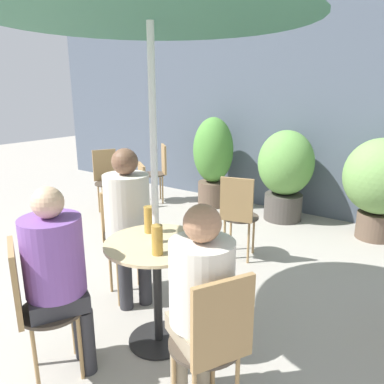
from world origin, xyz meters
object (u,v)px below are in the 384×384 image
at_px(bistro_chair_5, 238,211).
at_px(seated_person_1, 57,267).
at_px(bistro_chair_6, 135,195).
at_px(potted_plant_2, 381,181).
at_px(seated_person_0, 128,214).
at_px(beer_glass_1, 149,220).
at_px(cafe_table_near, 157,271).
at_px(beer_glass_0, 157,240).
at_px(bistro_chair_2, 214,338).
at_px(potted_plant_1, 285,170).
at_px(potted_plant_0, 213,158).
at_px(bistro_chair_3, 107,176).
at_px(bistro_chair_1, 34,300).
at_px(bistro_chair_0, 124,234).
at_px(seated_person_2, 200,293).
at_px(bistro_chair_4, 159,168).

xyz_separation_m(bistro_chair_5, seated_person_1, (-0.10, -2.00, 0.18)).
bearing_deg(bistro_chair_6, potted_plant_2, 72.28).
bearing_deg(seated_person_1, bistro_chair_5, -65.13).
distance_m(seated_person_0, beer_glass_1, 0.45).
bearing_deg(cafe_table_near, seated_person_0, 152.36).
distance_m(cafe_table_near, beer_glass_1, 0.35).
bearing_deg(beer_glass_0, bistro_chair_2, -21.94).
relative_size(bistro_chair_6, potted_plant_1, 0.74).
xyz_separation_m(seated_person_0, potted_plant_0, (-0.87, 2.60, -0.02)).
height_order(bistro_chair_3, seated_person_0, seated_person_0).
bearing_deg(bistro_chair_3, seated_person_0, -100.42).
height_order(cafe_table_near, bistro_chair_5, bistro_chair_5).
bearing_deg(bistro_chair_3, bistro_chair_1, -112.08).
relative_size(cafe_table_near, potted_plant_0, 0.57).
bearing_deg(bistro_chair_6, seated_person_1, -21.49).
xyz_separation_m(beer_glass_0, potted_plant_1, (-0.43, 3.05, -0.16)).
bearing_deg(bistro_chair_3, seated_person_1, -109.63).
relative_size(bistro_chair_1, seated_person_0, 0.70).
xyz_separation_m(bistro_chair_2, beer_glass_1, (-0.83, 0.46, 0.31)).
height_order(cafe_table_near, bistro_chair_2, bistro_chair_2).
distance_m(bistro_chair_0, bistro_chair_3, 2.25).
bearing_deg(seated_person_2, beer_glass_0, -82.47).
bearing_deg(bistro_chair_1, seated_person_1, -90.00).
bearing_deg(seated_person_1, bistro_chair_4, -30.88).
distance_m(bistro_chair_1, potted_plant_2, 3.79).
bearing_deg(bistro_chair_4, bistro_chair_0, -14.19).
xyz_separation_m(seated_person_1, potted_plant_2, (1.13, 3.46, -0.01)).
distance_m(beer_glass_1, potted_plant_2, 2.98).
height_order(potted_plant_1, potted_plant_2, potted_plant_1).
xyz_separation_m(bistro_chair_3, bistro_chair_5, (2.26, -0.29, 0.00)).
bearing_deg(beer_glass_1, cafe_table_near, -34.13).
bearing_deg(bistro_chair_4, potted_plant_1, 51.78).
distance_m(bistro_chair_2, seated_person_1, 1.00).
height_order(bistro_chair_2, bistro_chair_3, same).
height_order(bistro_chair_0, beer_glass_1, beer_glass_1).
relative_size(bistro_chair_2, bistro_chair_5, 1.00).
relative_size(bistro_chair_1, bistro_chair_4, 1.00).
bearing_deg(bistro_chair_4, beer_glass_1, -8.97).
bearing_deg(bistro_chair_6, beer_glass_0, -5.61).
bearing_deg(bistro_chair_1, seated_person_2, -129.04).
relative_size(bistro_chair_1, bistro_chair_3, 1.00).
relative_size(cafe_table_near, bistro_chair_3, 0.84).
bearing_deg(cafe_table_near, potted_plant_2, 73.94).
relative_size(cafe_table_near, potted_plant_1, 0.62).
relative_size(bistro_chair_4, potted_plant_0, 0.67).
xyz_separation_m(beer_glass_1, potted_plant_1, (-0.15, 2.81, -0.16)).
xyz_separation_m(bistro_chair_3, seated_person_2, (3.00, -2.03, 0.17)).
xyz_separation_m(bistro_chair_5, seated_person_0, (-0.36, -1.17, 0.22)).
xyz_separation_m(seated_person_2, potted_plant_0, (-1.97, 3.18, 0.02)).
height_order(bistro_chair_2, potted_plant_2, potted_plant_2).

